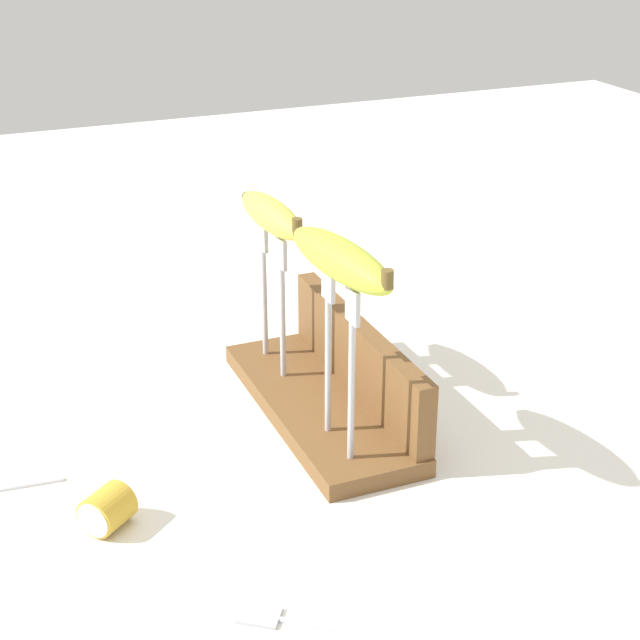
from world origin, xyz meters
The scene contains 9 objects.
ground_plane centered at (0.00, 0.00, 0.00)m, with size 3.00×3.00×0.00m, color white.
wooden_board centered at (0.00, 0.00, 0.01)m, with size 0.34×0.12×0.02m, color brown.
board_backstop centered at (0.00, 0.05, 0.06)m, with size 0.34×0.02×0.09m, color brown.
fork_stand_left centered at (-0.10, -0.02, 0.13)m, with size 0.09×0.01×0.18m.
fork_stand_right centered at (0.10, -0.02, 0.14)m, with size 0.09×0.01×0.19m.
banana_raised_left centered at (-0.10, -0.02, 0.22)m, with size 0.16×0.05×0.04m.
banana_raised_right centered at (0.10, -0.02, 0.23)m, with size 0.19×0.07×0.04m.
fork_fallen_near centered at (0.33, -0.14, 0.00)m, with size 0.12×0.16×0.01m.
banana_chunk_near centered at (0.13, -0.28, 0.02)m, with size 0.06×0.06×0.04m.
Camera 1 is at (0.95, -0.39, 0.59)m, focal length 56.30 mm.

